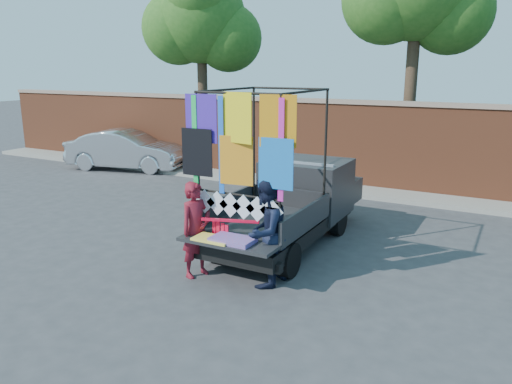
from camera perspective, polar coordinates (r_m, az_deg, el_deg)
The scene contains 9 objects.
ground at distance 9.20m, azimuth -0.91°, elevation -8.56°, with size 90.00×90.00×0.00m, color #38383A.
brick_wall at distance 15.15m, azimuth 12.16°, elevation 5.37°, with size 30.00×0.45×2.61m.
curb at distance 14.74m, azimuth 11.14°, elevation 0.16°, with size 30.00×1.20×0.12m, color gray.
tree_left at distance 18.88m, azimuth -6.40°, elevation 18.80°, with size 4.20×3.30×7.05m.
pickup_truck at distance 10.56m, azimuth 4.70°, elevation -1.04°, with size 2.00×5.03×3.17m.
sedan at distance 18.27m, azimuth -14.57°, elevation 4.67°, with size 1.46×4.20×1.38m, color silver.
woman at distance 8.63m, azimuth -6.85°, elevation -4.29°, with size 0.61×0.40×1.67m, color maroon.
man at distance 8.19m, azimuth 1.13°, elevation -4.61°, with size 0.89×0.70×1.84m, color black.
streamer_bundle at distance 8.44m, azimuth -3.64°, elevation -4.48°, with size 0.95×0.36×0.68m.
Camera 1 is at (4.16, -7.40, 3.55)m, focal length 35.00 mm.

